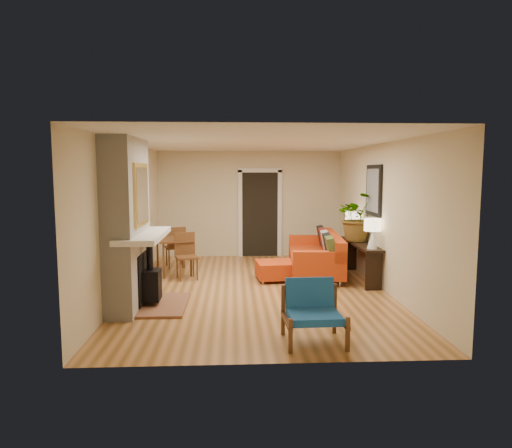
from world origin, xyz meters
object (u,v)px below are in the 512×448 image
object	(u,v)px
blue_chair	(312,308)
houseplant	(358,217)
dining_table	(177,245)
lamp_near	(372,230)
sofa	(319,255)
ottoman	(275,269)
lamp_far	(352,222)
console_table	(361,250)

from	to	relation	value
blue_chair	houseplant	size ratio (longest dim) A/B	0.78
dining_table	lamp_near	distance (m)	3.95
sofa	lamp_near	size ratio (longest dim) A/B	4.38
ottoman	lamp_far	xyz separation A→B (m)	(1.67, 0.66, 0.85)
lamp_near	houseplant	world-z (taller)	houseplant
dining_table	lamp_near	xyz separation A→B (m)	(3.65, -1.45, 0.47)
ottoman	blue_chair	bearing A→B (deg)	-87.08
lamp_near	houseplant	xyz separation A→B (m)	(-0.01, 0.91, 0.15)
lamp_far	dining_table	bearing A→B (deg)	178.78
sofa	lamp_far	xyz separation A→B (m)	(0.73, 0.17, 0.67)
blue_chair	lamp_far	size ratio (longest dim) A/B	1.40
sofa	console_table	size ratio (longest dim) A/B	1.28
dining_table	lamp_far	world-z (taller)	lamp_far
sofa	ottoman	xyz separation A→B (m)	(-0.94, -0.49, -0.19)
ottoman	dining_table	distance (m)	2.15
sofa	ottoman	world-z (taller)	sofa
sofa	dining_table	world-z (taller)	dining_table
sofa	console_table	bearing A→B (deg)	-34.91
sofa	houseplant	xyz separation A→B (m)	(0.72, -0.29, 0.81)
blue_chair	dining_table	size ratio (longest dim) A/B	0.44
console_table	lamp_far	distance (m)	0.83
dining_table	lamp_near	size ratio (longest dim) A/B	3.18
dining_table	console_table	bearing A→B (deg)	-11.68
houseplant	ottoman	bearing A→B (deg)	-173.14
dining_table	lamp_near	bearing A→B (deg)	-21.60
dining_table	houseplant	bearing A→B (deg)	-8.39
console_table	houseplant	distance (m)	0.67
lamp_near	houseplant	distance (m)	0.92
ottoman	lamp_near	xyz separation A→B (m)	(1.67, -0.71, 0.85)
dining_table	houseplant	world-z (taller)	houseplant
houseplant	console_table	bearing A→B (deg)	-87.37
blue_chair	lamp_far	world-z (taller)	lamp_far
lamp_far	console_table	bearing A→B (deg)	-90.00
dining_table	lamp_far	xyz separation A→B (m)	(3.65, -0.08, 0.47)
dining_table	ottoman	bearing A→B (deg)	-20.39
console_table	lamp_near	xyz separation A→B (m)	(0.00, -0.69, 0.49)
blue_chair	lamp_far	distance (m)	4.18
ottoman	lamp_near	size ratio (longest dim) A/B	1.45
sofa	dining_table	bearing A→B (deg)	175.18
ottoman	blue_chair	distance (m)	3.20
lamp_near	houseplant	bearing A→B (deg)	90.63
console_table	lamp_near	world-z (taller)	lamp_near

